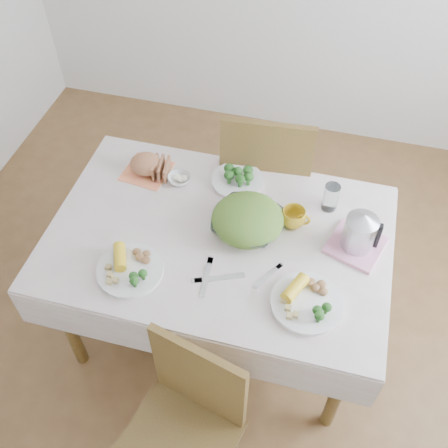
% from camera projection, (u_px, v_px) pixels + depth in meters
% --- Properties ---
extents(floor, '(3.60, 3.60, 0.00)m').
position_uv_depth(floor, '(220.00, 322.00, 2.89)').
color(floor, brown).
rests_on(floor, ground).
extents(dining_table, '(1.40, 0.90, 0.75)m').
position_uv_depth(dining_table, '(219.00, 284.00, 2.60)').
color(dining_table, brown).
rests_on(dining_table, floor).
extents(tablecloth, '(1.50, 1.00, 0.01)m').
position_uv_depth(tablecloth, '(218.00, 236.00, 2.31)').
color(tablecloth, beige).
rests_on(tablecloth, dining_table).
extents(chair_near, '(0.50, 0.50, 0.91)m').
position_uv_depth(chair_near, '(177.00, 442.00, 2.02)').
color(chair_near, brown).
rests_on(chair_near, floor).
extents(chair_far, '(0.51, 0.51, 1.04)m').
position_uv_depth(chair_far, '(266.00, 182.00, 2.94)').
color(chair_far, brown).
rests_on(chair_far, floor).
extents(salad_bowl, '(0.34, 0.34, 0.07)m').
position_uv_depth(salad_bowl, '(247.00, 224.00, 2.30)').
color(salad_bowl, white).
rests_on(salad_bowl, tablecloth).
extents(dinner_plate_left, '(0.30, 0.30, 0.02)m').
position_uv_depth(dinner_plate_left, '(130.00, 271.00, 2.17)').
color(dinner_plate_left, white).
rests_on(dinner_plate_left, tablecloth).
extents(dinner_plate_right, '(0.41, 0.41, 0.02)m').
position_uv_depth(dinner_plate_right, '(306.00, 303.00, 2.07)').
color(dinner_plate_right, white).
rests_on(dinner_plate_right, tablecloth).
extents(broccoli_plate, '(0.30, 0.30, 0.02)m').
position_uv_depth(broccoli_plate, '(237.00, 181.00, 2.51)').
color(broccoli_plate, beige).
rests_on(broccoli_plate, tablecloth).
extents(napkin, '(0.23, 0.23, 0.00)m').
position_uv_depth(napkin, '(147.00, 171.00, 2.57)').
color(napkin, '#FF8754').
rests_on(napkin, tablecloth).
extents(bread_loaf, '(0.16, 0.15, 0.09)m').
position_uv_depth(bread_loaf, '(145.00, 163.00, 2.53)').
color(bread_loaf, '#935A39').
rests_on(bread_loaf, napkin).
extents(fruit_bowl, '(0.12, 0.12, 0.03)m').
position_uv_depth(fruit_bowl, '(179.00, 179.00, 2.51)').
color(fruit_bowl, white).
rests_on(fruit_bowl, tablecloth).
extents(yellow_mug, '(0.12, 0.12, 0.09)m').
position_uv_depth(yellow_mug, '(293.00, 218.00, 2.32)').
color(yellow_mug, gold).
rests_on(yellow_mug, tablecloth).
extents(glass_tumbler, '(0.07, 0.07, 0.14)m').
position_uv_depth(glass_tumbler, '(331.00, 198.00, 2.37)').
color(glass_tumbler, white).
rests_on(glass_tumbler, tablecloth).
extents(pink_tray, '(0.28, 0.28, 0.02)m').
position_uv_depth(pink_tray, '(356.00, 245.00, 2.26)').
color(pink_tray, pink).
rests_on(pink_tray, tablecloth).
extents(electric_kettle, '(0.15, 0.15, 0.19)m').
position_uv_depth(electric_kettle, '(361.00, 229.00, 2.17)').
color(electric_kettle, '#B2B5BA').
rests_on(electric_kettle, pink_tray).
extents(fork_left, '(0.04, 0.20, 0.00)m').
position_uv_depth(fork_left, '(206.00, 277.00, 2.16)').
color(fork_left, silver).
rests_on(fork_left, tablecloth).
extents(fork_right, '(0.10, 0.15, 0.00)m').
position_uv_depth(fork_right, '(268.00, 276.00, 2.16)').
color(fork_right, silver).
rests_on(fork_right, tablecloth).
extents(knife, '(0.20, 0.10, 0.00)m').
position_uv_depth(knife, '(219.00, 278.00, 2.16)').
color(knife, silver).
rests_on(knife, tablecloth).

